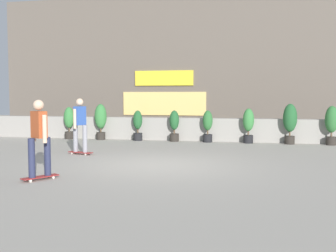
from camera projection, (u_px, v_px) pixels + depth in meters
The scene contains 13 objects.
ground_plane at pixel (156, 165), 10.69m from camera, with size 48.00×48.00×0.00m, color #A8A093.
planter_wall at pixel (192, 129), 16.50m from camera, with size 18.00×0.40×0.90m, color gray.
building_backdrop at pixel (205, 65), 20.20m from camera, with size 20.00×2.08×6.50m.
potted_plant_0 at pixel (69, 121), 17.11m from camera, with size 0.42×0.42×1.31m.
potted_plant_1 at pixel (101, 119), 16.81m from camera, with size 0.48×0.48×1.44m.
potted_plant_2 at pixel (138, 125), 16.50m from camera, with size 0.36×0.36×1.19m.
potted_plant_3 at pixel (174, 125), 16.18m from camera, with size 0.37×0.37×1.21m.
potted_plant_4 at pixel (208, 125), 15.91m from camera, with size 0.37×0.37×1.21m.
potted_plant_5 at pixel (248, 124), 15.58m from camera, with size 0.42×0.42×1.30m.
potted_plant_6 at pixel (290, 121), 15.25m from camera, with size 0.50×0.50×1.48m.
potted_plant_7 at pixel (332, 123), 14.95m from camera, with size 0.47×0.47×1.41m.
skater_far_right at pixel (39, 136), 8.75m from camera, with size 0.60×0.78×1.70m.
skater_far_left at pixel (80, 123), 12.57m from camera, with size 0.82×0.54×1.70m.
Camera 1 is at (2.57, -10.28, 1.78)m, focal length 44.63 mm.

